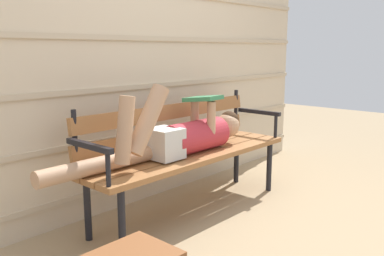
% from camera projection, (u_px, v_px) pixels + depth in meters
% --- Properties ---
extents(ground_plane, '(12.00, 12.00, 0.00)m').
position_uv_depth(ground_plane, '(208.00, 217.00, 2.97)').
color(ground_plane, tan).
extents(house_siding, '(4.23, 0.08, 2.54)m').
position_uv_depth(house_siding, '(144.00, 38.00, 3.16)').
color(house_siding, beige).
rests_on(house_siding, ground).
extents(park_bench, '(1.78, 0.45, 0.83)m').
position_uv_depth(park_bench, '(185.00, 146.00, 3.03)').
color(park_bench, '#9E6638').
rests_on(park_bench, ground).
extents(reclining_person, '(1.68, 0.27, 0.53)m').
position_uv_depth(reclining_person, '(181.00, 135.00, 2.88)').
color(reclining_person, '#B72D38').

